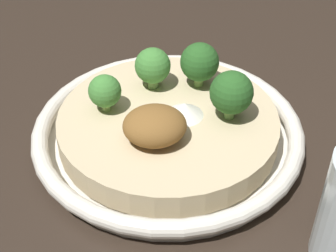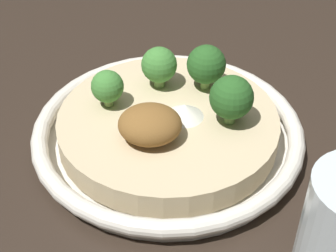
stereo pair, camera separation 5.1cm
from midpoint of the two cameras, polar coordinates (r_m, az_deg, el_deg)
name	(u,v)px [view 1 (the left image)]	position (r m, az deg, el deg)	size (l,w,h in m)	color
ground_plane	(168,142)	(0.52, -2.79, -1.95)	(6.00, 6.00, 0.00)	#2D231C
risotto_bowl	(168,130)	(0.51, -2.84, -0.56)	(0.27, 0.27, 0.03)	silver
cheese_sprinkle	(184,107)	(0.50, -1.10, 2.03)	(0.04, 0.04, 0.01)	white
crispy_onion_garnish	(155,126)	(0.47, -4.62, -0.08)	(0.06, 0.05, 0.03)	brown
broccoli_right	(105,91)	(0.50, -9.91, 3.69)	(0.03, 0.03, 0.04)	#759E4C
broccoli_front_right	(153,66)	(0.53, -4.48, 6.53)	(0.04, 0.04, 0.04)	#668E47
broccoli_left	(231,93)	(0.48, 4.07, 3.56)	(0.04, 0.04, 0.05)	#668E47
broccoli_front	(200,62)	(0.53, 0.76, 6.96)	(0.04, 0.04, 0.05)	#759E4C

